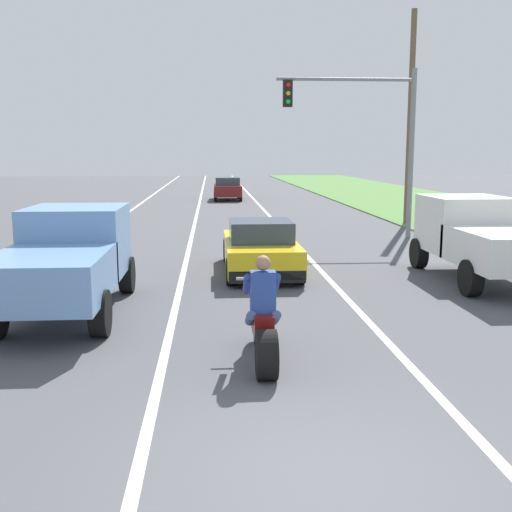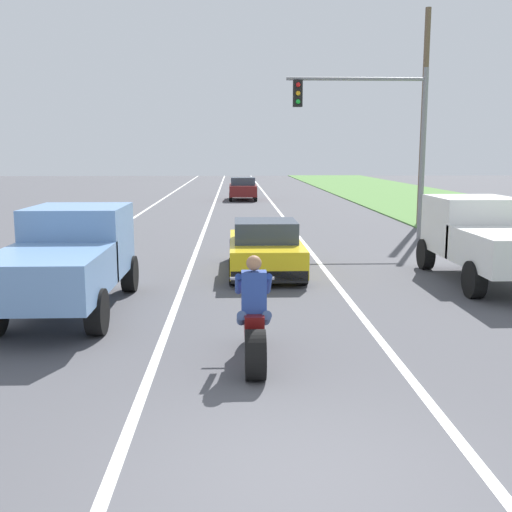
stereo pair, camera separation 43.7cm
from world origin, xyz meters
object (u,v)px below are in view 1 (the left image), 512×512
at_px(motorcycle_with_rider, 263,325).
at_px(traffic_light_mast_near, 370,126).
at_px(distant_car_far_ahead, 227,188).
at_px(pickup_truck_left_lane_light_blue, 67,257).
at_px(sports_car_yellow, 260,248).
at_px(pickup_truck_right_shoulder_white, 479,235).

bearing_deg(motorcycle_with_rider, traffic_light_mast_near, 69.72).
bearing_deg(distant_car_far_ahead, pickup_truck_left_lane_light_blue, -97.52).
relative_size(motorcycle_with_rider, traffic_light_mast_near, 0.37).
bearing_deg(motorcycle_with_rider, sports_car_yellow, 85.76).
bearing_deg(traffic_light_mast_near, pickup_truck_left_lane_light_blue, -129.82).
xyz_separation_m(motorcycle_with_rider, sports_car_yellow, (0.52, 7.05, 0.04)).
distance_m(pickup_truck_right_shoulder_white, distant_car_far_ahead, 27.09).
xyz_separation_m(pickup_truck_right_shoulder_white, traffic_light_mast_near, (-0.80, 7.62, 2.91)).
bearing_deg(pickup_truck_right_shoulder_white, distant_car_far_ahead, 101.41).
xyz_separation_m(sports_car_yellow, pickup_truck_left_lane_light_blue, (-4.00, -3.84, 0.48)).
height_order(motorcycle_with_rider, traffic_light_mast_near, traffic_light_mast_near).
bearing_deg(pickup_truck_left_lane_light_blue, sports_car_yellow, 43.82).
bearing_deg(distant_car_far_ahead, pickup_truck_right_shoulder_white, -78.59).
distance_m(pickup_truck_left_lane_light_blue, traffic_light_mast_near, 13.41).
xyz_separation_m(pickup_truck_left_lane_light_blue, traffic_light_mast_near, (8.38, 10.05, 2.91)).
distance_m(pickup_truck_left_lane_light_blue, distant_car_far_ahead, 29.24).
height_order(pickup_truck_left_lane_light_blue, pickup_truck_right_shoulder_white, same).
bearing_deg(distant_car_far_ahead, motorcycle_with_rider, -90.61).
bearing_deg(traffic_light_mast_near, sports_car_yellow, -125.17).
bearing_deg(traffic_light_mast_near, distant_car_far_ahead, 103.53).
distance_m(motorcycle_with_rider, distant_car_far_ahead, 32.20).
bearing_deg(motorcycle_with_rider, distant_car_far_ahead, 89.39).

